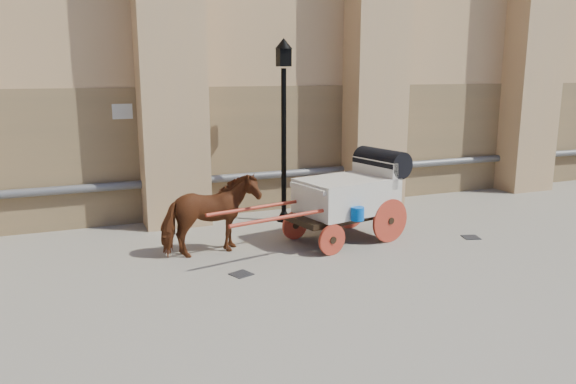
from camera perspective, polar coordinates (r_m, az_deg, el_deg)
name	(u,v)px	position (r m, az deg, el deg)	size (l,w,h in m)	color
ground	(276,269)	(9.77, -1.18, -7.86)	(90.00, 90.00, 0.00)	slate
horse	(210,216)	(10.41, -7.90, -2.39)	(0.81, 1.77, 1.50)	brown
carriage	(352,193)	(11.32, 6.50, -0.05)	(4.21, 1.89, 1.78)	black
street_lamp	(284,126)	(12.44, -0.43, 6.72)	(0.38, 0.38, 4.04)	black
drain_grate_near	(241,274)	(9.56, -4.77, -8.31)	(0.32, 0.32, 0.01)	black
drain_grate_far	(471,237)	(12.14, 18.08, -4.39)	(0.32, 0.32, 0.01)	black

